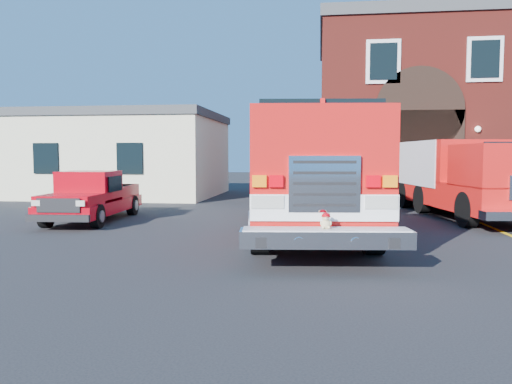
# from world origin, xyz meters

# --- Properties ---
(ground) EXTENTS (100.00, 100.00, 0.00)m
(ground) POSITION_xyz_m (0.00, 0.00, 0.00)
(ground) COLOR black
(ground) RESTS_ON ground
(parking_stripe_mid) EXTENTS (0.12, 3.00, 0.01)m
(parking_stripe_mid) POSITION_xyz_m (6.50, 4.00, 0.00)
(parking_stripe_mid) COLOR yellow
(parking_stripe_mid) RESTS_ON ground
(parking_stripe_far) EXTENTS (0.12, 3.00, 0.01)m
(parking_stripe_far) POSITION_xyz_m (6.50, 7.00, 0.00)
(parking_stripe_far) COLOR yellow
(parking_stripe_far) RESTS_ON ground
(fire_station) EXTENTS (15.20, 10.20, 8.45)m
(fire_station) POSITION_xyz_m (8.99, 13.98, 4.25)
(fire_station) COLOR maroon
(fire_station) RESTS_ON ground
(side_building) EXTENTS (10.20, 8.20, 4.35)m
(side_building) POSITION_xyz_m (-9.00, 13.00, 2.20)
(side_building) COLOR beige
(side_building) RESTS_ON ground
(fire_engine) EXTENTS (3.99, 10.83, 3.26)m
(fire_engine) POSITION_xyz_m (1.02, 1.83, 1.69)
(fire_engine) COLOR black
(fire_engine) RESTS_ON ground
(pickup_truck) EXTENTS (2.07, 5.08, 1.63)m
(pickup_truck) POSITION_xyz_m (-5.89, 2.89, 0.77)
(pickup_truck) COLOR black
(pickup_truck) RESTS_ON ground
(secondary_truck) EXTENTS (3.77, 8.49, 2.66)m
(secondary_truck) POSITION_xyz_m (6.39, 5.77, 1.45)
(secondary_truck) COLOR black
(secondary_truck) RESTS_ON ground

